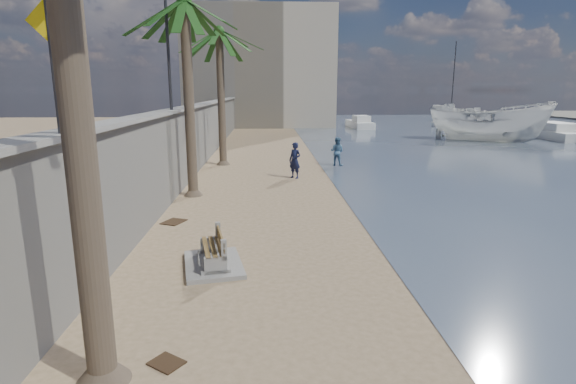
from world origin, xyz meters
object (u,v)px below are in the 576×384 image
person_b (337,150)px  person_a (295,158)px  boat_cruiser (488,120)px  yacht_far (359,125)px  palm_back (219,33)px  sailboat_west (450,123)px  palm_mid (184,4)px  yacht_near (546,133)px  bench_far (213,253)px

person_b → person_a: bearing=83.6°
boat_cruiser → yacht_far: (-8.27, 15.07, -1.49)m
palm_back → boat_cruiser: (22.06, 11.78, -5.72)m
person_b → sailboat_west: 35.48m
palm_mid → sailboat_west: bearing=54.9°
yacht_near → yacht_far: bearing=54.8°
palm_mid → yacht_near: bearing=37.7°
bench_far → yacht_far: size_ratio=0.31×
palm_back → yacht_near: 33.87m
bench_far → yacht_near: 42.07m
yacht_near → person_b: bearing=126.3°
sailboat_west → yacht_far: bearing=-168.4°
person_b → yacht_near: size_ratio=0.18×
yacht_far → sailboat_west: sailboat_west is taller
palm_mid → person_b: palm_mid is taller
bench_far → person_b: bearing=70.4°
palm_mid → sailboat_west: size_ratio=0.84×
bench_far → yacht_near: bearing=47.9°
palm_back → yacht_near: palm_back is taller
person_a → boat_cruiser: boat_cruiser is taller
palm_back → yacht_far: bearing=62.8°
bench_far → yacht_far: 44.84m
person_b → palm_mid: bearing=74.9°
palm_back → sailboat_west: (25.87, 29.33, -7.21)m
person_b → boat_cruiser: (15.23, 12.38, 0.91)m
person_b → sailboat_west: (19.05, 29.93, -0.58)m
person_b → boat_cruiser: 19.65m
bench_far → sailboat_west: sailboat_west is taller
person_a → person_b: 4.77m
person_a → palm_mid: bearing=-100.5°
palm_back → person_a: (4.07, -4.49, -6.50)m
boat_cruiser → yacht_far: size_ratio=0.61×
palm_mid → sailboat_west: (26.38, 37.51, -7.33)m
boat_cruiser → yacht_near: (7.44, 3.21, -1.49)m
person_b → sailboat_west: sailboat_west is taller
person_a → palm_back: bearing=172.8°
palm_mid → yacht_far: 38.54m
palm_mid → palm_back: bearing=86.4°
bench_far → palm_back: palm_back is taller
person_b → yacht_near: (22.67, 15.59, -0.58)m
bench_far → person_a: person_a is taller
palm_back → yacht_near: size_ratio=0.81×
bench_far → yacht_near: size_ratio=0.22×
person_b → yacht_far: person_b is taller
bench_far → sailboat_west: bearing=61.6°
sailboat_west → palm_back: bearing=-131.4°
person_b → sailboat_west: bearing=-93.5°
palm_mid → palm_back: size_ratio=1.01×
palm_back → person_a: 8.89m
palm_mid → boat_cruiser: palm_mid is taller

